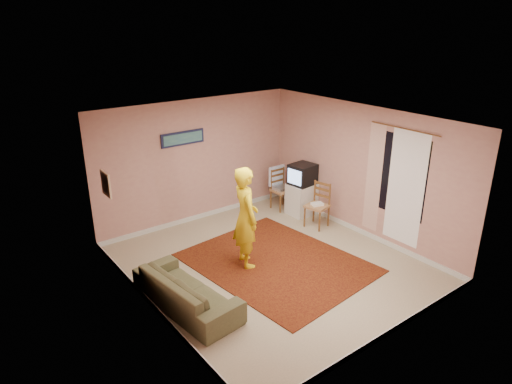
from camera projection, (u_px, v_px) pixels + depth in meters
ground at (271, 264)px, 8.12m from camera, size 5.00×5.00×0.00m
wall_back at (196, 161)px, 9.51m from camera, size 4.50×0.02×2.60m
wall_front at (395, 255)px, 5.79m from camera, size 4.50×0.02×2.60m
wall_left at (147, 232)px, 6.38m from camera, size 0.02×5.00×2.60m
wall_right at (361, 171)px, 8.92m from camera, size 0.02×5.00×2.60m
ceiling at (273, 120)px, 7.18m from camera, size 4.50×5.00×0.02m
baseboard_back at (199, 216)px, 9.95m from camera, size 4.50×0.02×0.10m
baseboard_front at (385, 335)px, 6.25m from camera, size 4.50×0.02×0.10m
baseboard_left at (155, 307)px, 6.84m from camera, size 0.02×5.00×0.10m
baseboard_right at (356, 229)px, 9.36m from camera, size 0.02×5.00×0.10m
window at (400, 176)px, 8.19m from camera, size 0.01×1.10×1.50m
curtain_sheer at (405, 189)px, 8.14m from camera, size 0.01×0.75×2.10m
curtain_floral at (374, 179)px, 8.66m from camera, size 0.01×0.35×2.10m
curtain_rod at (404, 129)px, 7.85m from camera, size 0.02×1.40×0.02m
picture_back at (183, 138)px, 9.12m from camera, size 0.95×0.04×0.28m
picture_left at (106, 184)px, 7.50m from camera, size 0.04×0.38×0.42m
area_rug at (277, 263)px, 8.16m from camera, size 2.75×3.29×0.02m
tv_cabinet at (302, 199)px, 10.08m from camera, size 0.55×0.50×0.71m
crt_tv at (302, 174)px, 9.87m from camera, size 0.57×0.52×0.45m
chair_a at (282, 185)px, 10.28m from camera, size 0.42×0.40×0.50m
dvd_player at (282, 188)px, 10.30m from camera, size 0.41×0.32×0.06m
blue_throw at (277, 175)px, 10.36m from camera, size 0.42×0.05×0.45m
chair_b at (317, 201)px, 9.39m from camera, size 0.49×0.51×0.51m
game_console at (317, 204)px, 9.41m from camera, size 0.27×0.22×0.05m
sofa at (187, 291)px, 6.85m from camera, size 0.95×1.97×0.56m
person at (246, 217)px, 7.82m from camera, size 0.60×0.75×1.81m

